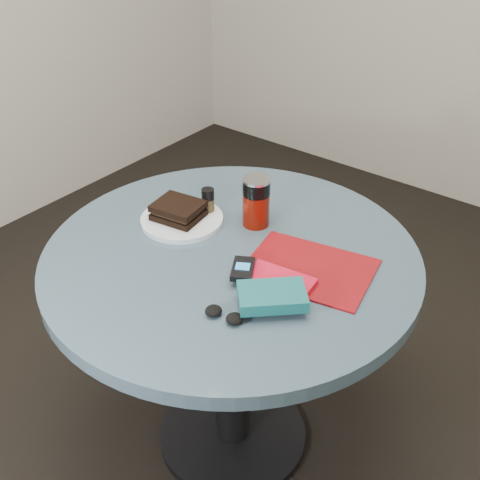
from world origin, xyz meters
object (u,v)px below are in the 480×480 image
Objects in this scene: plate at (182,220)px; magazine at (309,269)px; soda_can at (256,202)px; pepper_grinder at (208,202)px; table at (232,300)px; headphones at (224,315)px; red_book at (278,283)px; mp3_player at (243,269)px; novel at (272,296)px; sandwich at (178,210)px.

plate reaches higher than magazine.
soda_can reaches higher than magazine.
table is at bearing -32.45° from pepper_grinder.
headphones is at bearing -45.31° from pepper_grinder.
red_book is 0.09m from mp3_player.
plate is 2.78× the size of pepper_grinder.
pepper_grinder is 0.27× the size of magazine.
pepper_grinder reaches higher than mp3_player.
novel is (0.42, -0.15, 0.03)m from plate.
sandwich is 0.22m from soda_can.
soda_can reaches higher than headphones.
soda_can is 1.45× the size of headphones.
headphones is at bearing -63.55° from soda_can.
table is 6.03× the size of red_book.
magazine is 0.18m from novel.
plate is 0.09m from pepper_grinder.
soda_can is 1.71× the size of pepper_grinder.
pepper_grinder is at bearing 161.18° from magazine.
headphones is at bearing -107.31° from red_book.
plate is 2.24× the size of mp3_player.
sandwich reaches higher than mp3_player.
red_book is at bearing -114.08° from magazine.
headphones reaches higher than plate.
red_book reaches higher than magazine.
plate is 1.41× the size of red_book.
pepper_grinder is at bearing -162.24° from soda_can.
sandwich is 1.38× the size of mp3_player.
magazine is (0.41, 0.03, -0.00)m from plate.
red_book is (0.39, -0.08, 0.01)m from plate.
soda_can is (0.18, 0.13, 0.03)m from sandwich.
pepper_grinder reaches higher than novel.
sandwich is 0.40m from red_book.
plate is at bearing 33.86° from sandwich.
mp3_player is (0.26, -0.18, -0.02)m from pepper_grinder.
mp3_player is (-0.09, -0.02, 0.01)m from red_book.
magazine is at bearing 4.45° from sandwich.
headphones is at bearing -112.23° from magazine.
table is 0.29m from pepper_grinder.
table is at bearing -175.41° from magazine.
red_book is 1.67× the size of headphones.
magazine is at bearing 48.87° from mp3_player.
sandwich is 0.45m from novel.
table is 6.43× the size of novel.
red_book is at bearing -23.78° from pepper_grinder.
table is 0.28m from soda_can.
mp3_player is 1.05× the size of headphones.
plate is 0.75× the size of magazine.
plate is at bearing 171.23° from table.
soda_can is 0.42m from headphones.
mp3_player is at bearing -60.79° from soda_can.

